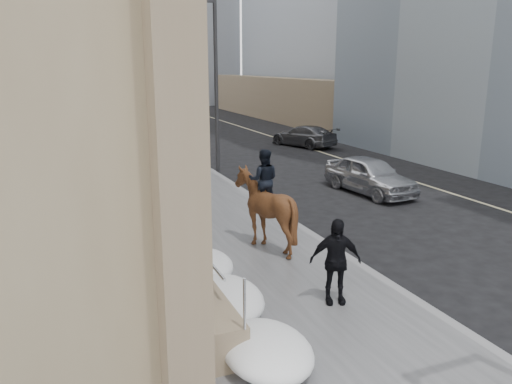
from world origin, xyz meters
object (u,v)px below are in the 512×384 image
car_grey (304,136)px  mounted_horse_right (264,206)px  mounted_horse_left (159,199)px  car_silver (370,175)px  pedestrian (335,261)px

car_grey → mounted_horse_right: bearing=39.0°
mounted_horse_left → car_silver: size_ratio=0.68×
pedestrian → car_grey: bearing=82.2°
car_grey → mounted_horse_left: bearing=29.5°
mounted_horse_left → pedestrian: (2.61, -5.52, -0.26)m
mounted_horse_left → pedestrian: mounted_horse_left is taller
mounted_horse_right → car_silver: bearing=-121.7°
mounted_horse_left → mounted_horse_right: 3.14m
car_silver → car_grey: (3.16, 11.90, -0.08)m
pedestrian → mounted_horse_right: bearing=109.2°
mounted_horse_left → pedestrian: 6.11m
pedestrian → car_silver: size_ratio=0.43×
pedestrian → car_grey: 22.24m
mounted_horse_left → pedestrian: bearing=137.6°
mounted_horse_left → car_silver: mounted_horse_left is taller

